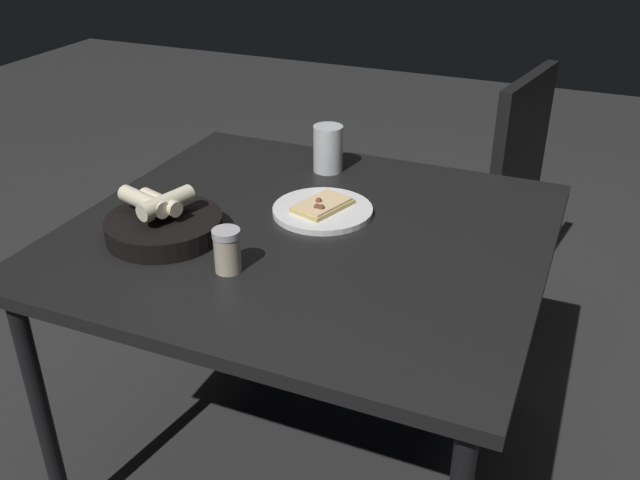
{
  "coord_description": "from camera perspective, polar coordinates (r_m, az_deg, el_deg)",
  "views": [
    {
      "loc": [
        -0.57,
        1.28,
        1.44
      ],
      "look_at": [
        -0.07,
        0.09,
        0.74
      ],
      "focal_mm": 39.25,
      "sensor_mm": 36.0,
      "label": 1
    }
  ],
  "objects": [
    {
      "name": "ground",
      "position": [
        2.01,
        -0.87,
        -17.37
      ],
      "size": [
        8.0,
        8.0,
        0.0
      ],
      "primitive_type": "plane",
      "color": "#2A2A2A"
    },
    {
      "name": "dining_table",
      "position": [
        1.61,
        -1.03,
        -0.98
      ],
      "size": [
        1.05,
        0.97,
        0.71
      ],
      "color": "black",
      "rests_on": "ground"
    },
    {
      "name": "pizza_plate",
      "position": [
        1.65,
        0.32,
        2.5
      ],
      "size": [
        0.24,
        0.24,
        0.04
      ],
      "color": "white",
      "rests_on": "dining_table"
    },
    {
      "name": "bread_basket",
      "position": [
        1.58,
        -12.7,
        1.35
      ],
      "size": [
        0.26,
        0.26,
        0.11
      ],
      "color": "black",
      "rests_on": "dining_table"
    },
    {
      "name": "beer_glass",
      "position": [
        1.88,
        0.66,
        7.28
      ],
      "size": [
        0.08,
        0.08,
        0.12
      ],
      "color": "silver",
      "rests_on": "dining_table"
    },
    {
      "name": "pepper_shaker",
      "position": [
        1.42,
        -7.56,
        -1.04
      ],
      "size": [
        0.06,
        0.06,
        0.09
      ],
      "color": "#BFB299",
      "rests_on": "dining_table"
    },
    {
      "name": "chair_near",
      "position": [
        2.34,
        12.9,
        4.15
      ],
      "size": [
        0.51,
        0.51,
        0.9
      ],
      "color": "black",
      "rests_on": "ground"
    }
  ]
}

